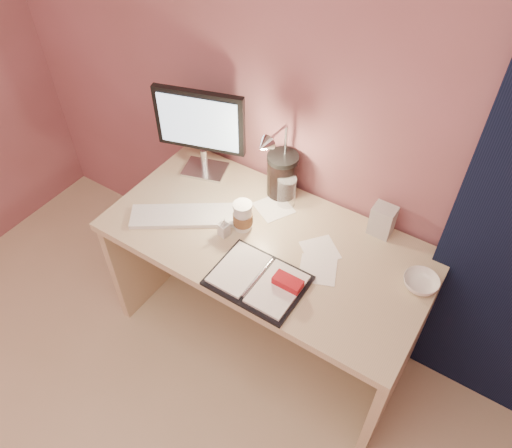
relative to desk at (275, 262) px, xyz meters
The scene contains 14 objects.
desk is the anchor object (origin of this frame).
monitor 0.71m from the desk, 164.14° to the left, with size 0.41×0.20×0.44m.
keyboard 0.48m from the desk, 156.32° to the right, with size 0.46×0.14×0.02m, color white.
planner 0.38m from the desk, 70.64° to the right, with size 0.37×0.27×0.06m.
paper_a 0.36m from the desk, 22.14° to the right, with size 0.15×0.15×0.00m, color white.
paper_b 0.31m from the desk, ahead, with size 0.14×0.14×0.00m, color white.
paper_c 0.26m from the desk, 126.45° to the left, with size 0.15×0.15×0.00m, color white.
coffee_cup 0.32m from the desk, 149.84° to the right, with size 0.08×0.08×0.14m.
clear_cup 0.34m from the desk, 106.17° to the left, with size 0.08×0.08×0.15m, color white.
bowl 0.68m from the desk, ahead, with size 0.14×0.14×0.04m, color white.
lotion_bottle 0.35m from the desk, 137.53° to the right, with size 0.04×0.04×0.09m, color silver.
dark_jar 0.40m from the desk, 115.70° to the left, with size 0.14×0.14×0.19m, color black.
product_box 0.53m from the desk, 30.09° to the left, with size 0.10×0.08×0.14m, color silver.
desk_lamp 0.49m from the desk, 125.70° to the left, with size 0.09×0.24×0.38m.
Camera 1 is at (0.74, 0.16, 2.30)m, focal length 35.00 mm.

